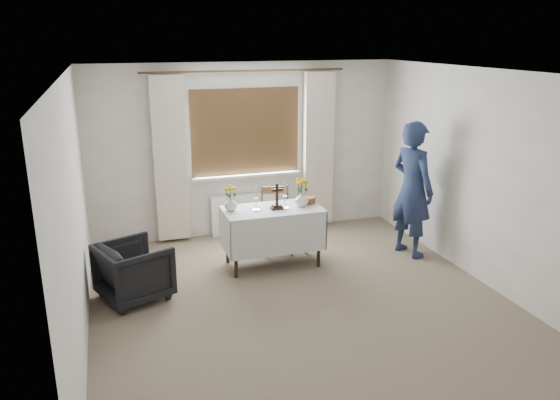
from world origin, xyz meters
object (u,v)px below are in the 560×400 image
at_px(wooden_cross, 277,196).
at_px(altar_table, 273,237).
at_px(wooden_chair, 277,221).
at_px(flower_vase_left, 231,204).
at_px(flower_vase_right, 301,199).
at_px(person, 412,189).
at_px(armchair, 134,271).

bearing_deg(wooden_cross, altar_table, 146.36).
height_order(wooden_chair, flower_vase_left, flower_vase_left).
bearing_deg(flower_vase_right, wooden_chair, 114.59).
relative_size(person, flower_vase_left, 10.65).
relative_size(altar_table, wooden_chair, 1.39).
bearing_deg(flower_vase_left, armchair, -157.51).
bearing_deg(wooden_cross, flower_vase_right, 1.34).
distance_m(person, flower_vase_right, 1.50).
distance_m(altar_table, wooden_chair, 0.45).
distance_m(wooden_chair, flower_vase_left, 0.87).
height_order(person, wooden_cross, person).
bearing_deg(wooden_cross, armchair, -168.42).
relative_size(wooden_chair, flower_vase_right, 4.76).
bearing_deg(altar_table, flower_vase_left, 170.65).
bearing_deg(flower_vase_right, altar_table, 177.15).
height_order(person, flower_vase_left, person).
xyz_separation_m(altar_table, armchair, (-1.75, -0.43, -0.05)).
bearing_deg(armchair, wooden_chair, -88.58).
height_order(flower_vase_left, flower_vase_right, flower_vase_right).
xyz_separation_m(armchair, flower_vase_right, (2.13, 0.41, 0.53)).
distance_m(altar_table, flower_vase_right, 0.61).
distance_m(wooden_chair, person, 1.85).
bearing_deg(person, wooden_chair, 54.57).
relative_size(wooden_cross, flower_vase_right, 1.76).
bearing_deg(person, flower_vase_right, 67.59).
xyz_separation_m(person, wooden_cross, (-1.82, 0.16, 0.02)).
distance_m(person, flower_vase_left, 2.40).
bearing_deg(person, wooden_cross, 69.20).
bearing_deg(armchair, wooden_cross, -99.59).
distance_m(person, wooden_cross, 1.83).
bearing_deg(flower_vase_right, armchair, -169.17).
bearing_deg(person, altar_table, 68.38).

